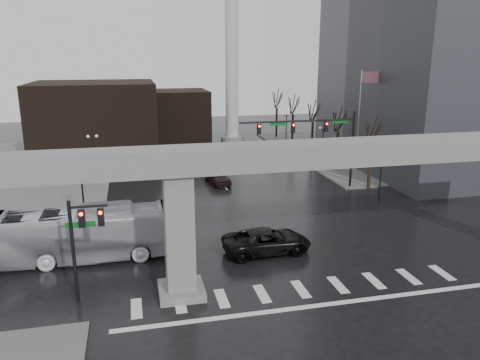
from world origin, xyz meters
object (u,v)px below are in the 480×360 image
at_px(city_bus, 87,234).
at_px(far_car, 217,176).
at_px(signal_mast_arm, 318,134).
at_px(pickup_truck, 267,241).

bearing_deg(city_bus, far_car, -34.85).
xyz_separation_m(signal_mast_arm, pickup_truck, (-9.46, -14.15, -4.96)).
bearing_deg(city_bus, signal_mast_arm, -59.78).
distance_m(signal_mast_arm, pickup_truck, 17.73).
relative_size(signal_mast_arm, pickup_truck, 1.94).
distance_m(pickup_truck, city_bus, 12.32).
height_order(pickup_truck, city_bus, city_bus).
bearing_deg(pickup_truck, far_car, -3.06).
height_order(city_bus, far_car, city_bus).
xyz_separation_m(pickup_truck, city_bus, (-12.16, 1.77, 0.95)).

